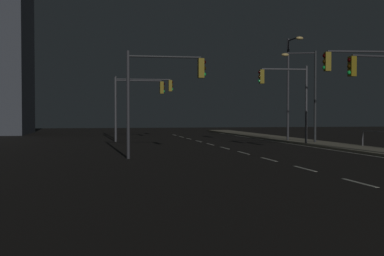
# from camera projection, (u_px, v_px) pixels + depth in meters

# --- Properties ---
(ground_plane) EXTENTS (112.00, 112.00, 0.00)m
(ground_plane) POSITION_uv_depth(u_px,v_px,m) (265.00, 159.00, 23.35)
(ground_plane) COLOR black
(ground_plane) RESTS_ON ground
(lane_markings_center) EXTENTS (0.14, 50.00, 0.01)m
(lane_markings_center) POSITION_uv_depth(u_px,v_px,m) (243.00, 153.00, 26.78)
(lane_markings_center) COLOR silver
(lane_markings_center) RESTS_ON ground
(lane_edge_line) EXTENTS (0.14, 53.00, 0.01)m
(lane_edge_line) POSITION_uv_depth(u_px,v_px,m) (329.00, 149.00, 29.39)
(lane_edge_line) COLOR silver
(lane_edge_line) RESTS_ON ground
(traffic_light_far_center) EXTENTS (3.49, 0.53, 5.35)m
(traffic_light_far_center) POSITION_uv_depth(u_px,v_px,m) (286.00, 89.00, 33.44)
(traffic_light_far_center) COLOR #4C4C51
(traffic_light_far_center) RESTS_ON sidewalk_right
(traffic_light_near_right) EXTENTS (3.96, 0.35, 5.03)m
(traffic_light_near_right) POSITION_uv_depth(u_px,v_px,m) (138.00, 96.00, 38.16)
(traffic_light_near_right) COLOR #4C4C51
(traffic_light_near_right) RESTS_ON ground
(traffic_light_overhead_east) EXTENTS (3.62, 0.70, 5.41)m
(traffic_light_overhead_east) POSITION_uv_depth(u_px,v_px,m) (362.00, 79.00, 24.58)
(traffic_light_overhead_east) COLOR #38383D
(traffic_light_overhead_east) RESTS_ON sidewalk_right
(traffic_light_far_right) EXTENTS (4.94, 0.48, 5.36)m
(traffic_light_far_right) POSITION_uv_depth(u_px,v_px,m) (141.00, 94.00, 41.26)
(traffic_light_far_right) COLOR #38383D
(traffic_light_far_right) RESTS_ON ground
(traffic_light_mid_left) EXTENTS (2.97, 0.44, 5.04)m
(traffic_light_mid_left) POSITION_uv_depth(u_px,v_px,m) (377.00, 83.00, 23.50)
(traffic_light_mid_left) COLOR #4C4C51
(traffic_light_mid_left) RESTS_ON sidewalk_right
(traffic_light_near_left) EXTENTS (3.88, 0.35, 5.16)m
(traffic_light_near_left) POSITION_uv_depth(u_px,v_px,m) (163.00, 83.00, 23.47)
(traffic_light_near_left) COLOR #38383D
(traffic_light_near_left) RESTS_ON ground
(street_lamp_median) EXTENTS (2.39, 0.96, 6.53)m
(street_lamp_median) POSITION_uv_depth(u_px,v_px,m) (309.00, 86.00, 34.80)
(street_lamp_median) COLOR #2D3033
(street_lamp_median) RESTS_ON sidewalk_right
(street_lamp_mid_block) EXTENTS (0.56, 2.21, 7.82)m
(street_lamp_mid_block) POSITION_uv_depth(u_px,v_px,m) (290.00, 79.00, 37.15)
(street_lamp_mid_block) COLOR #38383D
(street_lamp_mid_block) RESTS_ON sidewalk_right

